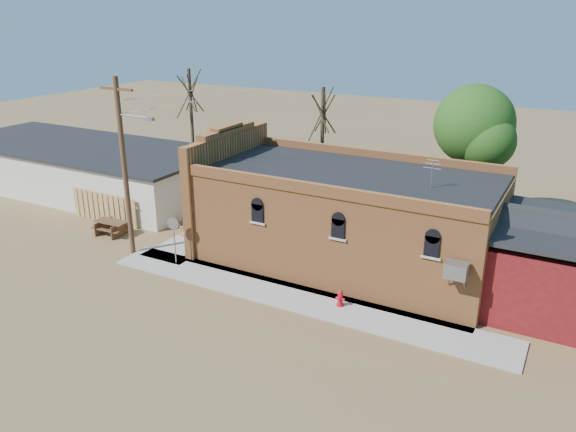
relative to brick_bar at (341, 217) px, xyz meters
The scene contains 15 objects.
ground 6.19m from the brick_bar, 106.65° to the right, with size 120.00×120.00×0.00m, color brown.
sidewalk_south 5.14m from the brick_bar, 91.78° to the right, with size 19.00×2.20×0.08m, color #9E9991.
sidewalk_west 8.28m from the brick_bar, behind, with size 2.60×10.00×0.08m, color #9E9991.
brick_bar is the anchor object (origin of this frame).
red_shed 9.86m from the brick_bar, ahead, with size 5.40×6.40×4.30m.
storage_building 20.81m from the brick_bar, behind, with size 20.40×8.40×3.17m.
wood_fence 14.61m from the brick_bar, behind, with size 5.20×0.10×1.80m, color #AA7F4D, non-canonical shape.
utility_pole 10.96m from the brick_bar, 156.31° to the right, with size 3.12×0.26×9.00m.
tree_bare_near 9.54m from the brick_bar, 121.74° to the left, with size 2.80×2.80×7.65m.
tree_bare_far 18.25m from the brick_bar, 151.47° to the left, with size 2.80×2.80×8.16m.
tree_leafy 9.80m from the brick_bar, 61.44° to the left, with size 4.40×4.40×8.15m.
fire_hydrant 5.16m from the brick_bar, 66.24° to the right, with size 0.40×0.36×0.72m.
stop_sign 8.21m from the brick_bar, 148.02° to the right, with size 0.65×0.22×2.45m.
trash_barrel 7.19m from the brick_bar, behind, with size 0.53×0.53×0.81m, color navy.
picnic_table 13.13m from the brick_bar, 167.03° to the right, with size 1.96×1.53×0.79m.
Camera 1 is at (11.72, -18.43, 11.90)m, focal length 35.00 mm.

